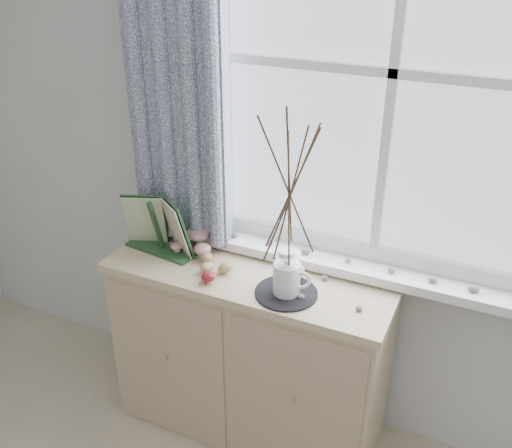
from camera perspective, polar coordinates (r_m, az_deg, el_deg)
name	(u,v)px	position (r m, az deg, el deg)	size (l,w,h in m)	color
sideboard	(250,352)	(2.59, -0.60, -12.64)	(1.20, 0.45, 0.85)	beige
botanical_book	(154,227)	(2.42, -10.12, -0.31)	(0.38, 0.13, 0.26)	#204324
toadstool_cluster	(197,239)	(2.46, -5.95, -1.52)	(0.18, 0.16, 0.10)	white
wooden_eggs	(212,267)	(2.32, -4.46, -4.31)	(0.16, 0.17, 0.06)	tan
songbird_figurine	(291,270)	(2.28, 3.56, -4.57)	(0.15, 0.07, 0.08)	silver
crocheted_doily	(286,293)	(2.20, 3.03, -6.89)	(0.24, 0.24, 0.01)	black
twig_pitcher	(289,187)	(1.98, 3.35, 3.67)	(0.36, 0.36, 0.78)	white
sideboard_pebbles	(328,294)	(2.20, 7.20, -6.95)	(0.25, 0.18, 0.02)	gray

